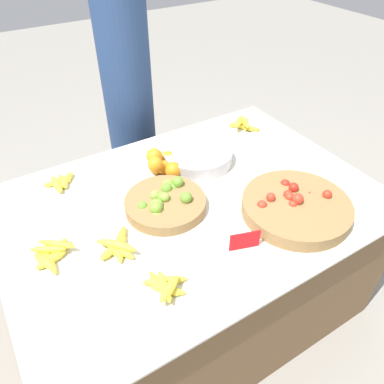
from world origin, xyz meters
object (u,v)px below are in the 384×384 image
metal_bowl (198,156)px  price_sign (245,241)px  tomato_basket (296,206)px  vendor_person (130,107)px  lime_bowl (165,202)px

metal_bowl → price_sign: bearing=-105.3°
tomato_basket → metal_bowl: size_ratio=1.32×
metal_bowl → vendor_person: (-0.07, 0.66, 0.00)m
metal_bowl → price_sign: (-0.16, -0.59, 0.01)m
tomato_basket → metal_bowl: tomato_basket is taller
lime_bowl → vendor_person: vendor_person is taller
metal_bowl → vendor_person: 0.67m
metal_bowl → price_sign: price_sign is taller
metal_bowl → price_sign: size_ratio=2.98×
tomato_basket → price_sign: tomato_basket is taller
lime_bowl → metal_bowl: size_ratio=1.00×
lime_bowl → vendor_person: 0.92m
lime_bowl → vendor_person: size_ratio=0.21×
price_sign → lime_bowl: bearing=129.6°
metal_bowl → lime_bowl: bearing=-143.7°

